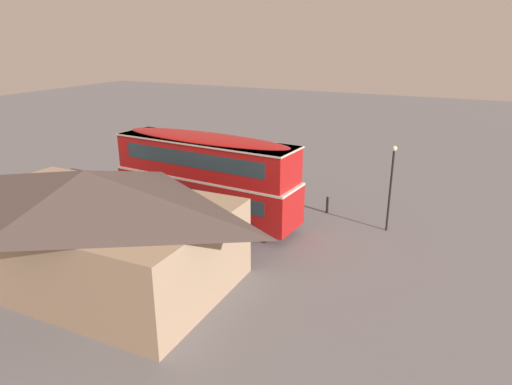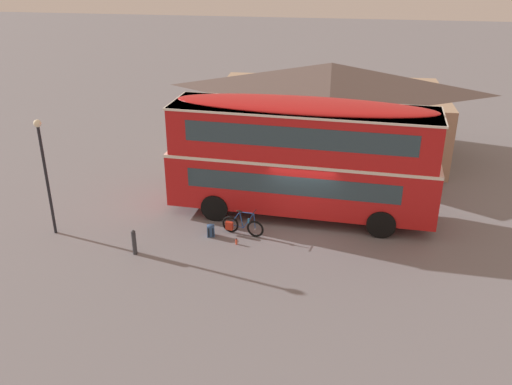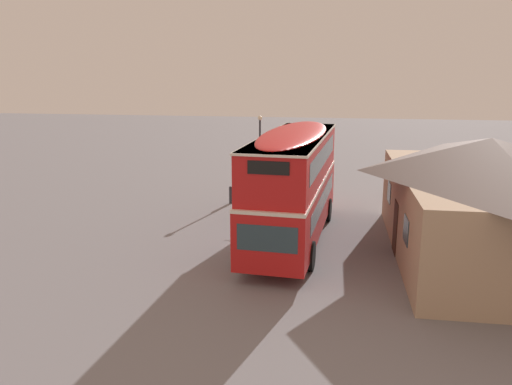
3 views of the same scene
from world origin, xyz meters
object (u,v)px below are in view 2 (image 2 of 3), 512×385
at_px(street_lamp, 44,165).
at_px(kerb_bollard, 134,242).
at_px(double_decker_bus, 302,154).
at_px(touring_bicycle, 241,226).
at_px(water_bottle_red_squeeze, 236,241).
at_px(backpack_on_ground, 211,230).

distance_m(street_lamp, kerb_bollard, 4.38).
bearing_deg(kerb_bollard, double_decker_bus, 35.19).
bearing_deg(double_decker_bus, touring_bicycle, -136.45).
xyz_separation_m(water_bottle_red_squeeze, kerb_bollard, (-3.48, -1.21, 0.39)).
xyz_separation_m(water_bottle_red_squeeze, street_lamp, (-7.05, -0.14, 2.70)).
relative_size(backpack_on_ground, street_lamp, 0.11).
relative_size(touring_bicycle, backpack_on_ground, 3.42).
relative_size(street_lamp, kerb_bollard, 4.67).
bearing_deg(water_bottle_red_squeeze, touring_bicycle, 86.09).
distance_m(double_decker_bus, street_lamp, 9.64).
distance_m(touring_bicycle, street_lamp, 7.56).
bearing_deg(water_bottle_red_squeeze, double_decker_bus, 52.09).
distance_m(double_decker_bus, water_bottle_red_squeeze, 4.32).
distance_m(double_decker_bus, kerb_bollard, 7.22).
relative_size(double_decker_bus, kerb_bollard, 11.00).
relative_size(double_decker_bus, water_bottle_red_squeeze, 44.21).
height_order(touring_bicycle, street_lamp, street_lamp).
bearing_deg(water_bottle_red_squeeze, street_lamp, -178.90).
distance_m(backpack_on_ground, kerb_bollard, 2.95).
distance_m(water_bottle_red_squeeze, street_lamp, 7.55).
height_order(water_bottle_red_squeeze, kerb_bollard, kerb_bollard).
height_order(double_decker_bus, water_bottle_red_squeeze, double_decker_bus).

